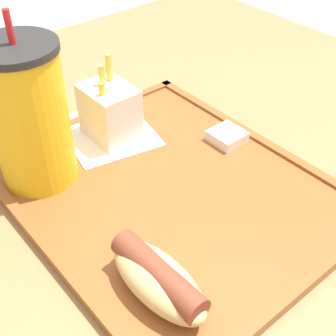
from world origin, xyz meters
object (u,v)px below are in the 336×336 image
at_px(sauce_cup_mayo, 227,136).
at_px(hot_dog_far, 158,279).
at_px(fries_carton, 109,112).
at_px(soda_cup, 29,116).

bearing_deg(sauce_cup_mayo, hot_dog_far, 120.19).
height_order(fries_carton, sauce_cup_mayo, fries_carton).
relative_size(hot_dog_far, fries_carton, 1.08).
xyz_separation_m(hot_dog_far, sauce_cup_mayo, (0.13, -0.22, -0.01)).
relative_size(soda_cup, hot_dog_far, 1.74).
bearing_deg(hot_dog_far, sauce_cup_mayo, -59.81).
bearing_deg(soda_cup, sauce_cup_mayo, -113.06).
bearing_deg(fries_carton, soda_cup, 97.14).
distance_m(hot_dog_far, fries_carton, 0.26).
relative_size(fries_carton, sauce_cup_mayo, 2.61).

